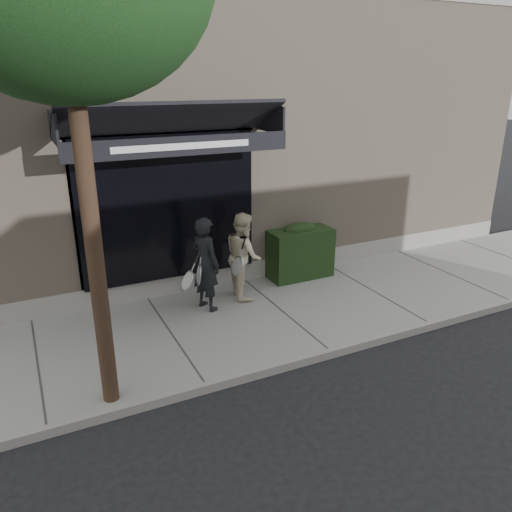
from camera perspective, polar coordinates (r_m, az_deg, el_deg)
ground at (r=8.96m, az=2.83°, el=-6.83°), size 80.00×80.00×0.00m
sidewalk at (r=8.93m, az=2.83°, el=-6.49°), size 20.00×3.00×0.12m
curb at (r=7.78m, az=8.44°, el=-10.94°), size 20.00×0.10×0.14m
building_facade at (r=12.62m, az=-8.21°, el=13.87°), size 14.30×8.04×5.64m
hedge at (r=10.21m, az=4.93°, el=0.57°), size 1.30×0.70×1.14m
pedestrian_front at (r=8.67m, az=-5.78°, el=-0.93°), size 0.85×0.86×1.68m
pedestrian_back at (r=9.16m, az=-1.44°, el=0.09°), size 0.72×0.87×1.60m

